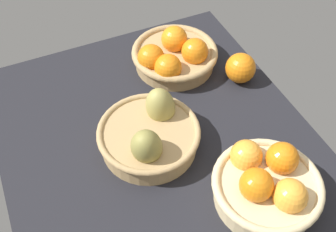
% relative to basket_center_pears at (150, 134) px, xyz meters
% --- Properties ---
extents(market_tray, '(0.84, 0.72, 0.03)m').
position_rel_basket_center_pears_xyz_m(market_tray, '(-0.00, -0.02, -0.06)').
color(market_tray, black).
rests_on(market_tray, ground).
extents(basket_center_pears, '(0.24, 0.24, 0.13)m').
position_rel_basket_center_pears_xyz_m(basket_center_pears, '(0.00, 0.00, 0.00)').
color(basket_center_pears, tan).
rests_on(basket_center_pears, market_tray).
extents(basket_near_left, '(0.23, 0.23, 0.11)m').
position_rel_basket_center_pears_xyz_m(basket_near_left, '(-0.23, -0.17, 0.01)').
color(basket_near_left, '#D3BC8C').
rests_on(basket_near_left, market_tray).
extents(basket_near_right, '(0.24, 0.24, 0.10)m').
position_rel_basket_center_pears_xyz_m(basket_near_right, '(0.23, -0.16, -0.00)').
color(basket_near_right, tan).
rests_on(basket_near_right, market_tray).
extents(loose_orange_front_gap, '(0.08, 0.08, 0.08)m').
position_rel_basket_center_pears_xyz_m(loose_orange_front_gap, '(0.11, -0.30, -0.00)').
color(loose_orange_front_gap, orange).
rests_on(loose_orange_front_gap, market_tray).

